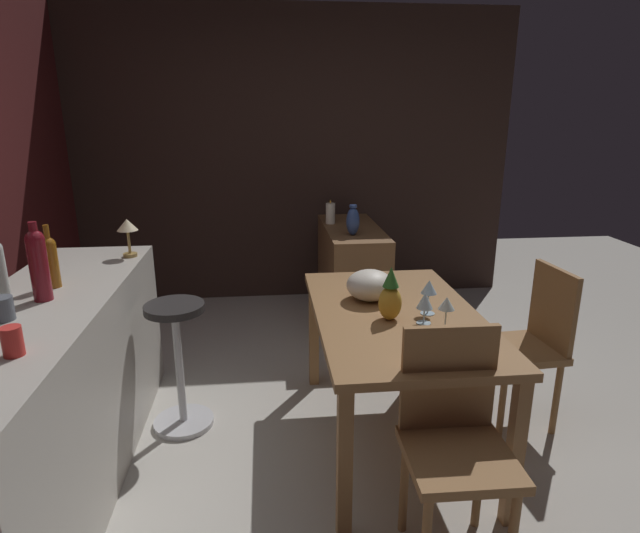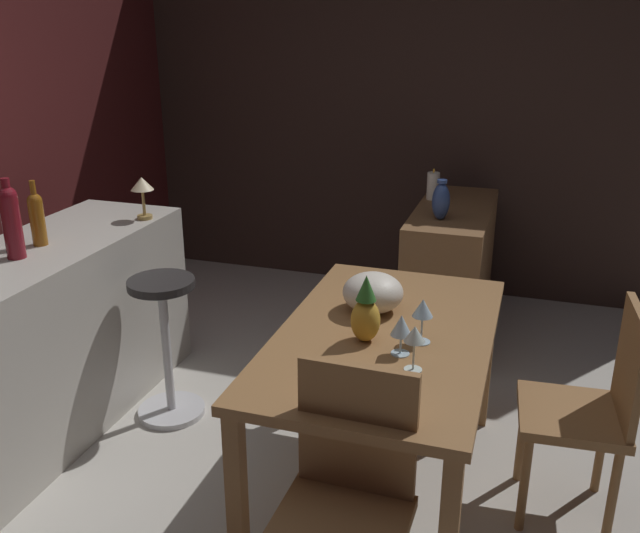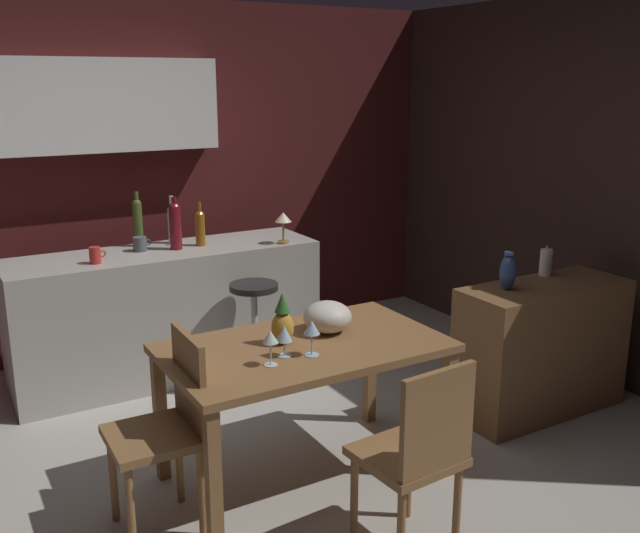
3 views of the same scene
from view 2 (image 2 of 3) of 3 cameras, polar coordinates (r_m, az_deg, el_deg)
The scene contains 18 objects.
ground_plane at distance 3.09m, azimuth -0.80°, elevation -18.15°, with size 9.00×9.00×0.00m, color #B7B2A8.
wall_side_right at distance 5.00m, azimuth 5.33°, elevation 13.04°, with size 0.10×4.40×2.60m, color #33231E.
dining_table at distance 2.77m, azimuth 5.34°, elevation -7.06°, with size 1.40×0.82×0.74m.
kitchen_counter at distance 3.45m, azimuth -23.74°, elevation -6.82°, with size 2.10×0.60×0.90m, color #B2ADA3.
sideboard_cabinet at distance 4.36m, azimuth 10.67°, elevation -0.39°, with size 1.10×0.44×0.82m, color brown.
chair_near_window at distance 2.23m, azimuth 2.13°, elevation -18.86°, with size 0.41×0.41×0.93m.
chair_by_doorway at distance 2.91m, azimuth 21.52°, elevation -10.66°, with size 0.43×0.43×0.91m.
bar_stool at distance 3.49m, azimuth -12.58°, elevation -6.29°, with size 0.34×0.34×0.73m.
wine_glass_left at distance 2.41m, azimuth 7.82°, elevation -5.71°, with size 0.07×0.07×0.17m.
wine_glass_right at distance 2.62m, azimuth 8.48°, elevation -3.54°, with size 0.08×0.08×0.18m.
wine_glass_center at distance 2.53m, azimuth 6.73°, elevation -4.93°, with size 0.08×0.08×0.16m.
pineapple_centerpiece at distance 2.62m, azimuth 3.79°, elevation -3.86°, with size 0.11×0.11×0.27m.
fruit_bowl at distance 2.89m, azimuth 4.39°, elevation -2.14°, with size 0.25×0.25×0.16m, color beige.
wine_bottle_amber at distance 3.44m, azimuth -22.34°, elevation 3.83°, with size 0.07×0.07×0.31m.
wine_bottle_ruby at distance 3.29m, azimuth -24.15°, elevation 3.57°, with size 0.08×0.08×0.36m.
counter_lamp at distance 3.71m, azimuth -14.46°, elevation 6.29°, with size 0.12×0.12×0.22m.
pillar_candle_tall at distance 4.38m, azimuth 9.31°, elevation 6.59°, with size 0.08×0.08×0.19m.
vase_ceramic_blue at distance 3.94m, azimuth 9.96°, elevation 5.36°, with size 0.10×0.10×0.23m.
Camera 2 is at (-2.29, -0.78, 1.92)m, focal length 38.76 mm.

